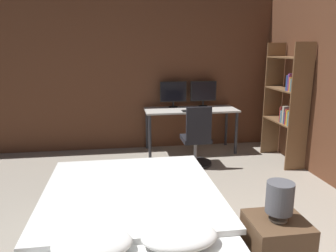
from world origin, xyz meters
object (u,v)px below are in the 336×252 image
at_px(bed, 132,218).
at_px(bookshelf, 289,100).
at_px(nightstand, 275,250).
at_px(bedside_lamp, 280,198).
at_px(desk, 191,114).
at_px(office_chair, 196,143).
at_px(monitor_right, 203,92).
at_px(keyboard, 194,111).
at_px(monitor_left, 173,93).
at_px(computer_mouse, 210,110).

height_order(bed, bookshelf, bookshelf).
distance_m(nightstand, bedside_lamp, 0.44).
height_order(nightstand, bookshelf, bookshelf).
bearing_deg(nightstand, desk, 88.70).
bearing_deg(bed, bookshelf, 36.49).
bearing_deg(bookshelf, office_chair, 176.53).
xyz_separation_m(nightstand, desk, (0.08, 3.38, 0.41)).
distance_m(monitor_right, office_chair, 1.21).
bearing_deg(nightstand, keyboard, 88.61).
bearing_deg(keyboard, desk, 90.00).
height_order(office_chair, bookshelf, bookshelf).
xyz_separation_m(bedside_lamp, monitor_left, (-0.20, 3.60, 0.32)).
bearing_deg(bed, keyboard, 64.95).
relative_size(office_chair, bookshelf, 0.51).
bearing_deg(office_chair, monitor_left, 102.06).
relative_size(monitor_right, keyboard, 1.22).
bearing_deg(bed, bedside_lamp, -33.02).
height_order(monitor_left, office_chair, monitor_left).
distance_m(monitor_right, bookshelf, 1.50).
bearing_deg(bed, nightstand, -33.02).
relative_size(nightstand, computer_mouse, 7.57).
bearing_deg(computer_mouse, bookshelf, -29.62).
bearing_deg(monitor_right, monitor_left, 180.00).
height_order(bedside_lamp, monitor_left, monitor_left).
bearing_deg(bed, computer_mouse, 59.78).
bearing_deg(computer_mouse, bedside_lamp, -96.50).
xyz_separation_m(nightstand, monitor_right, (0.35, 3.60, 0.76)).
xyz_separation_m(bed, monitor_right, (1.43, 2.90, 0.78)).
relative_size(bed, bookshelf, 1.09).
xyz_separation_m(monitor_right, office_chair, (-0.35, -0.95, -0.66)).
distance_m(bed, monitor_left, 3.13).
bearing_deg(keyboard, monitor_right, 57.13).
xyz_separation_m(monitor_left, office_chair, (0.20, -0.95, -0.66)).
height_order(nightstand, office_chair, office_chair).
distance_m(bedside_lamp, monitor_left, 3.62).
relative_size(bed, nightstand, 3.89).
xyz_separation_m(desk, monitor_left, (-0.28, 0.21, 0.35)).
height_order(bedside_lamp, keyboard, bedside_lamp).
relative_size(bedside_lamp, monitor_left, 0.64).
relative_size(keyboard, computer_mouse, 5.56).
relative_size(bedside_lamp, office_chair, 0.32).
relative_size(monitor_right, bookshelf, 0.25).
height_order(bedside_lamp, computer_mouse, bedside_lamp).
xyz_separation_m(bed, desk, (1.16, 2.68, 0.43)).
bearing_deg(desk, bookshelf, -31.17).
bearing_deg(keyboard, computer_mouse, 0.00).
height_order(nightstand, monitor_left, monitor_left).
distance_m(monitor_left, keyboard, 0.57).
bearing_deg(monitor_left, nightstand, -86.85).
distance_m(desk, office_chair, 0.80).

